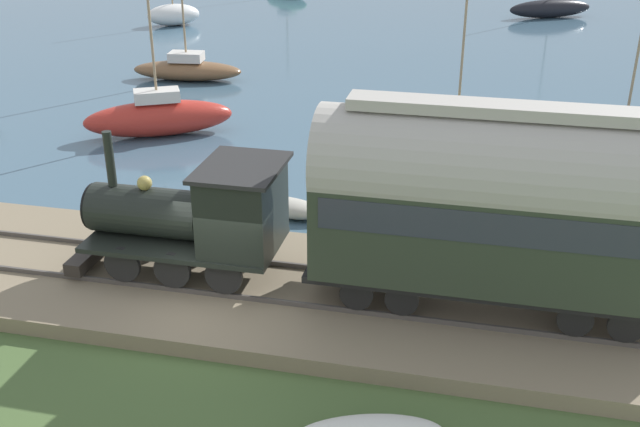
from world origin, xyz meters
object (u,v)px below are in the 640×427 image
at_px(steam_locomotive, 200,213).
at_px(sailboat_navy, 625,126).
at_px(rowboat_off_pier, 285,207).
at_px(sailboat_red, 159,116).
at_px(sailboat_yellow, 458,112).
at_px(rowboat_far_out, 338,132).
at_px(passenger_coach, 497,200).
at_px(sailboat_black, 550,8).
at_px(sailboat_brown, 187,69).
at_px(sailboat_white, 173,15).

xyz_separation_m(steam_locomotive, sailboat_navy, (14.02, -11.67, -1.44)).
height_order(steam_locomotive, rowboat_off_pier, steam_locomotive).
bearing_deg(sailboat_red, sailboat_yellow, -98.21).
distance_m(sailboat_red, rowboat_far_out, 7.06).
xyz_separation_m(passenger_coach, sailboat_yellow, (14.91, 1.51, -2.57)).
relative_size(sailboat_navy, sailboat_black, 0.88).
xyz_separation_m(sailboat_red, sailboat_brown, (8.26, 2.18, -0.21)).
distance_m(steam_locomotive, sailboat_white, 35.53).
distance_m(sailboat_red, sailboat_white, 23.17).
xyz_separation_m(sailboat_red, rowboat_off_pier, (-6.20, -6.82, -0.49)).
bearing_deg(rowboat_far_out, sailboat_navy, -79.77).
relative_size(steam_locomotive, sailboat_brown, 0.64).
height_order(sailboat_black, sailboat_white, sailboat_black).
bearing_deg(steam_locomotive, sailboat_red, 29.03).
bearing_deg(sailboat_brown, rowboat_far_out, -133.91).
bearing_deg(sailboat_yellow, steam_locomotive, 150.08).
relative_size(sailboat_yellow, rowboat_far_out, 3.15).
height_order(sailboat_yellow, sailboat_black, sailboat_black).
bearing_deg(sailboat_black, passenger_coach, 148.60).
relative_size(sailboat_brown, rowboat_far_out, 4.52).
bearing_deg(steam_locomotive, sailboat_brown, 23.23).
height_order(sailboat_white, rowboat_far_out, sailboat_white).
relative_size(sailboat_black, sailboat_white, 1.14).
distance_m(passenger_coach, sailboat_red, 16.98).
bearing_deg(sailboat_yellow, sailboat_white, 38.45).
height_order(sailboat_navy, rowboat_off_pier, sailboat_navy).
distance_m(passenger_coach, sailboat_brown, 24.44).
bearing_deg(sailboat_black, rowboat_off_pier, 138.80).
bearing_deg(rowboat_off_pier, passenger_coach, -117.74).
bearing_deg(sailboat_navy, sailboat_red, 81.82).
bearing_deg(rowboat_far_out, passenger_coach, -153.57).
bearing_deg(sailboat_navy, rowboat_far_out, 81.47).
xyz_separation_m(passenger_coach, rowboat_off_pier, (4.65, 6.04, -2.81)).
relative_size(steam_locomotive, passenger_coach, 0.64).
bearing_deg(steam_locomotive, rowboat_off_pier, -9.75).
bearing_deg(sailboat_yellow, rowboat_off_pier, 145.93).
distance_m(sailboat_brown, rowboat_far_out, 11.45).
xyz_separation_m(sailboat_navy, sailboat_brown, (5.08, 19.87, -0.08)).
distance_m(steam_locomotive, sailboat_brown, 20.84).
distance_m(sailboat_yellow, sailboat_navy, 6.40).
relative_size(sailboat_red, sailboat_yellow, 1.52).
relative_size(sailboat_red, sailboat_black, 1.27).
relative_size(sailboat_yellow, sailboat_navy, 0.95).
height_order(sailboat_white, rowboat_off_pier, sailboat_white).
xyz_separation_m(sailboat_white, rowboat_far_out, (-20.23, -15.45, -0.50)).
height_order(sailboat_yellow, sailboat_white, sailboat_white).
relative_size(steam_locomotive, rowboat_off_pier, 1.88).
distance_m(passenger_coach, rowboat_off_pier, 8.12).
distance_m(sailboat_yellow, rowboat_far_out, 5.23).
relative_size(sailboat_red, sailboat_navy, 1.44).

